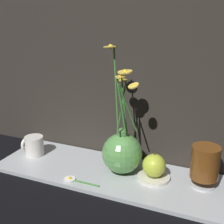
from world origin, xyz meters
The scene contains 8 objects.
ground_plane centered at (0.00, 0.00, 0.00)m, with size 6.00×6.00×0.00m, color black.
shelf centered at (0.00, 0.00, 0.01)m, with size 0.75×0.25×0.01m.
vase_with_flowers centered at (0.04, 0.02, 0.08)m, with size 0.13×0.13×0.40m.
yellow_mug centered at (-0.30, 0.01, 0.05)m, with size 0.08×0.07×0.07m.
tea_glass centered at (0.29, 0.03, 0.09)m, with size 0.08×0.08×0.13m.
saucer_plate centered at (0.14, 0.01, 0.02)m, with size 0.10×0.10×0.01m.
orange_fruit centered at (0.14, 0.01, 0.06)m, with size 0.07×0.07×0.08m.
loose_daisy centered at (-0.07, -0.09, 0.02)m, with size 0.12×0.04×0.01m.
Camera 1 is at (0.36, -0.81, 0.51)m, focal length 50.00 mm.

